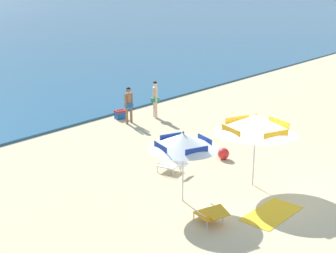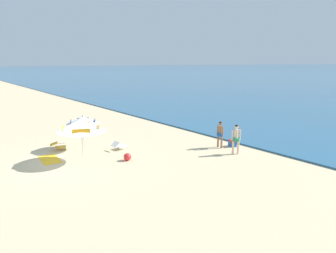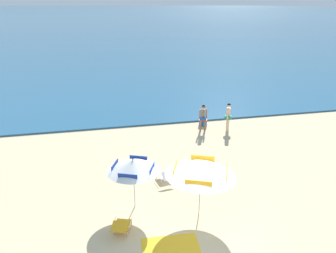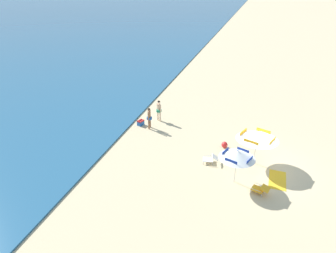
% 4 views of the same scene
% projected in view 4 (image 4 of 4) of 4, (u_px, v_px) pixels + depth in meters
% --- Properties ---
extents(ground_plane, '(800.00, 800.00, 0.00)m').
position_uv_depth(ground_plane, '(264.00, 165.00, 16.82)').
color(ground_plane, '#D1BA8E').
extents(beach_umbrella_striped_main, '(2.65, 2.65, 2.02)m').
position_uv_depth(beach_umbrella_striped_main, '(237.00, 155.00, 14.66)').
color(beach_umbrella_striped_main, silver).
rests_on(beach_umbrella_striped_main, ground).
extents(beach_umbrella_striped_second, '(3.11, 3.10, 2.24)m').
position_uv_depth(beach_umbrella_striped_second, '(258.00, 135.00, 16.23)').
color(beach_umbrella_striped_second, silver).
rests_on(beach_umbrella_striped_second, ground).
extents(lounge_chair_under_umbrella, '(0.78, 0.99, 0.50)m').
position_uv_depth(lounge_chair_under_umbrella, '(260.00, 189.00, 14.45)').
color(lounge_chair_under_umbrella, gold).
rests_on(lounge_chair_under_umbrella, ground).
extents(lounge_chair_beside_umbrella, '(0.69, 0.98, 0.53)m').
position_uv_depth(lounge_chair_beside_umbrella, '(210.00, 159.00, 16.99)').
color(lounge_chair_beside_umbrella, white).
rests_on(lounge_chair_beside_umbrella, ground).
extents(person_standing_near_shore, '(0.42, 0.43, 1.70)m').
position_uv_depth(person_standing_near_shore, '(159.00, 109.00, 21.98)').
color(person_standing_near_shore, beige).
rests_on(person_standing_near_shore, ground).
extents(person_standing_beside, '(0.48, 0.40, 1.62)m').
position_uv_depth(person_standing_beside, '(149.00, 117.00, 20.83)').
color(person_standing_beside, '#8C6042').
rests_on(person_standing_beside, ground).
extents(cooler_box, '(0.58, 0.49, 0.43)m').
position_uv_depth(cooler_box, '(141.00, 123.00, 21.62)').
color(cooler_box, '#1E56A8').
rests_on(cooler_box, ground).
extents(beach_ball, '(0.40, 0.40, 0.40)m').
position_uv_depth(beach_ball, '(224.00, 145.00, 18.62)').
color(beach_ball, red).
rests_on(beach_ball, ground).
extents(beach_towel, '(1.85, 1.01, 0.01)m').
position_uv_depth(beach_towel, '(277.00, 180.00, 15.58)').
color(beach_towel, gold).
rests_on(beach_towel, ground).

